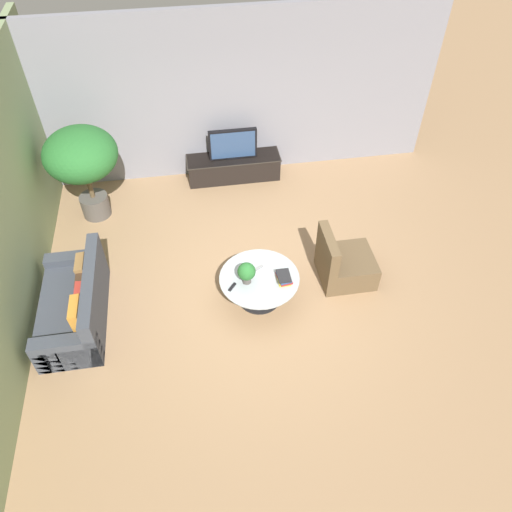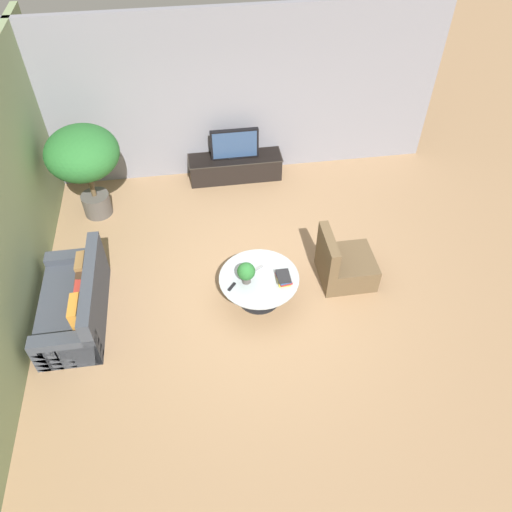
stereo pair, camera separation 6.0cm
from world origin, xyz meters
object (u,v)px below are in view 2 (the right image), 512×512
object	(u,v)px
coffee_table	(259,284)
potted_palm_tall	(83,157)
couch_by_wall	(76,304)
media_console	(235,167)
television	(234,144)
potted_plant_tabletop	(246,272)
armchair_wicker	(344,265)

from	to	relation	value
coffee_table	potted_palm_tall	distance (m)	3.52
couch_by_wall	media_console	bearing A→B (deg)	138.99
media_console	television	distance (m)	0.50
television	potted_plant_tabletop	xyz separation A→B (m)	(-0.20, -3.07, -0.08)
media_console	coffee_table	size ratio (longest dim) A/B	1.50
television	coffee_table	world-z (taller)	television
armchair_wicker	potted_plant_tabletop	world-z (taller)	armchair_wicker
couch_by_wall	potted_palm_tall	distance (m)	2.47
armchair_wicker	potted_palm_tall	world-z (taller)	potted_palm_tall
coffee_table	potted_plant_tabletop	size ratio (longest dim) A/B	3.37
media_console	potted_palm_tall	distance (m)	2.75
television	potted_plant_tabletop	distance (m)	3.07
media_console	television	xyz separation A→B (m)	(-0.00, -0.00, 0.50)
couch_by_wall	armchair_wicker	distance (m)	3.92
armchair_wicker	potted_palm_tall	xyz separation A→B (m)	(-3.82, 2.11, 0.89)
television	couch_by_wall	world-z (taller)	television
media_console	couch_by_wall	xyz separation A→B (m)	(-2.60, -2.99, 0.06)
armchair_wicker	potted_plant_tabletop	xyz separation A→B (m)	(-1.52, -0.28, 0.38)
television	armchair_wicker	distance (m)	3.12
potted_palm_tall	potted_plant_tabletop	world-z (taller)	potted_palm_tall
media_console	couch_by_wall	size ratio (longest dim) A/B	1.01
couch_by_wall	armchair_wicker	xyz separation A→B (m)	(3.92, 0.20, -0.02)
media_console	armchair_wicker	bearing A→B (deg)	-64.68
coffee_table	television	bearing A→B (deg)	89.81
couch_by_wall	armchair_wicker	world-z (taller)	armchair_wicker
potted_palm_tall	coffee_table	bearing A→B (deg)	-43.21
television	coffee_table	bearing A→B (deg)	-90.19
television	potted_palm_tall	world-z (taller)	potted_palm_tall
media_console	television	world-z (taller)	television
television	armchair_wicker	bearing A→B (deg)	-64.67
armchair_wicker	potted_palm_tall	distance (m)	4.45
coffee_table	armchair_wicker	size ratio (longest dim) A/B	1.34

